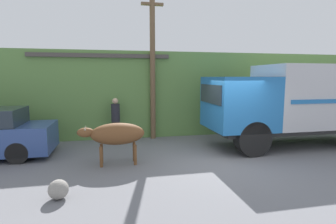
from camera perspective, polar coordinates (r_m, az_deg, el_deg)
ground_plane at (r=8.57m, az=12.67°, el=-10.29°), size 60.00×60.00×0.00m
hillside_embankment at (r=14.73m, az=1.62°, el=4.63°), size 32.00×6.41×3.70m
building_backdrop at (r=12.36m, az=-13.94°, el=3.57°), size 5.56×2.70×3.55m
cargo_truck at (r=11.09m, az=27.08°, el=2.30°), size 7.03×2.26×3.05m
brown_cow at (r=7.96m, az=-11.24°, el=-4.78°), size 1.96×0.65×1.26m
pedestrian_on_hill at (r=10.75m, az=-11.33°, el=-1.24°), size 0.37×0.37×1.78m
utility_pole at (r=11.04m, az=-3.37°, el=10.96°), size 0.90×0.22×6.28m
roadside_rock at (r=6.30m, az=-22.76°, el=-15.29°), size 0.43×0.43×0.43m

